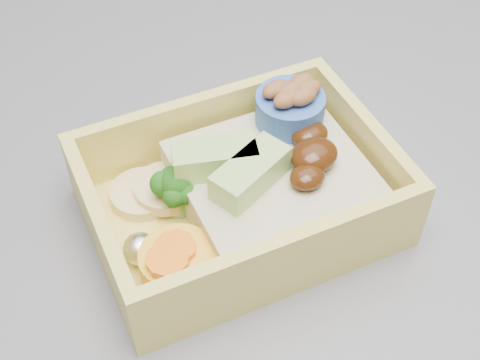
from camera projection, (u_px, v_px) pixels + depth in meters
bento_box at (247, 188)px, 0.43m from camera, size 0.21×0.17×0.07m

